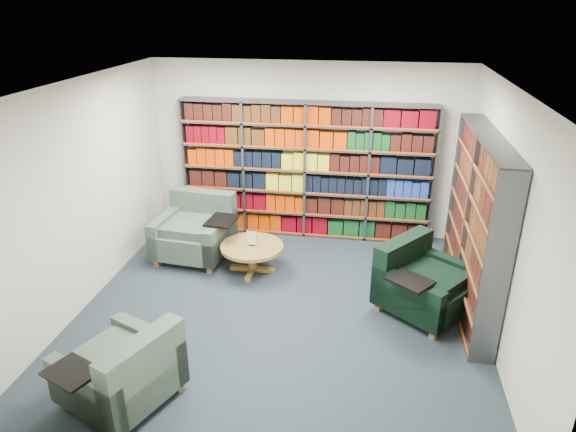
% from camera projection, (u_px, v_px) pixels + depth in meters
% --- Properties ---
extents(room_shell, '(5.02, 5.02, 2.82)m').
position_uv_depth(room_shell, '(280.00, 208.00, 5.99)').
color(room_shell, black).
rests_on(room_shell, ground).
extents(bookshelf_back, '(4.00, 0.28, 2.20)m').
position_uv_depth(bookshelf_back, '(306.00, 171.00, 8.24)').
color(bookshelf_back, '#47494F').
rests_on(bookshelf_back, ground).
extents(bookshelf_right, '(0.28, 2.50, 2.20)m').
position_uv_depth(bookshelf_right, '(476.00, 225.00, 6.31)').
color(bookshelf_right, '#47494F').
rests_on(bookshelf_right, ground).
extents(chair_teal_left, '(1.26, 1.12, 0.94)m').
position_uv_depth(chair_teal_left, '(197.00, 231.00, 7.83)').
color(chair_teal_left, '#0E2E40').
rests_on(chair_teal_left, ground).
extents(chair_green_right, '(1.37, 1.38, 0.89)m').
position_uv_depth(chair_green_right, '(420.00, 284.00, 6.44)').
color(chair_green_right, black).
rests_on(chair_green_right, ground).
extents(chair_teal_front, '(1.22, 1.25, 0.85)m').
position_uv_depth(chair_teal_front, '(126.00, 374.00, 4.92)').
color(chair_teal_front, '#0E2E40').
rests_on(chair_teal_front, ground).
extents(coffee_table, '(0.90, 0.90, 0.63)m').
position_uv_depth(coffee_table, '(252.00, 251.00, 7.33)').
color(coffee_table, olive).
rests_on(coffee_table, ground).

